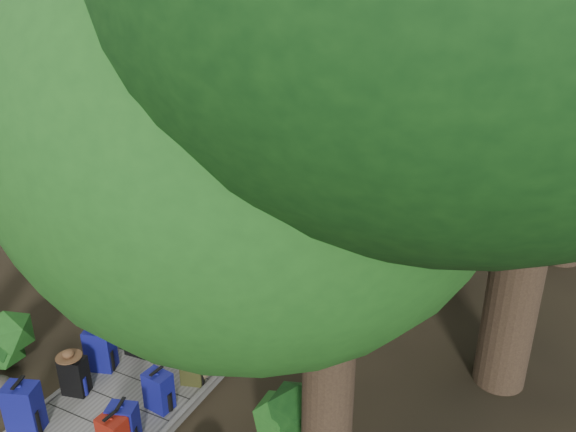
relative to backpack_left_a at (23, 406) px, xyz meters
The scene contains 44 objects.
ground 4.59m from the backpack_left_a, 80.51° to the left, with size 120.00×120.00×0.00m, color #302618.
sand_beach 20.51m from the backpack_left_a, 87.90° to the left, with size 40.00×22.00×0.02m, color #C5B585.
water_bay 42.97m from the backpack_left_a, 136.66° to the left, with size 50.00×60.00×0.02m, color #294955.
distant_hill 65.55m from the backpack_left_a, 126.79° to the left, with size 32.00×16.00×12.00m, color black.
boardwalk 5.56m from the backpack_left_a, 82.22° to the left, with size 2.00×12.00×0.12m, color slate.
backpack_left_a is the anchor object (origin of this frame).
backpack_left_b 0.88m from the backpack_left_a, 88.14° to the left, with size 0.37×0.26×0.68m, color black, non-canonical shape.
backpack_left_c 1.49m from the backpack_left_a, 91.62° to the left, with size 0.42×0.30×0.79m, color navy, non-canonical shape.
backpack_left_d 2.42m from the backpack_left_a, 87.68° to the left, with size 0.33×0.24×0.50m, color navy, non-canonical shape.
backpack_right_b 1.44m from the backpack_left_a, 17.09° to the left, with size 0.37×0.26×0.67m, color navy, non-canonical shape.
backpack_right_c 1.79m from the backpack_left_a, 40.80° to the left, with size 0.38×0.27×0.66m, color navy, non-canonical shape.
backpack_right_d 2.36m from the backpack_left_a, 51.51° to the left, with size 0.34×0.24×0.51m, color #373618, non-canonical shape.
duffel_right_khaki 2.71m from the backpack_left_a, 57.11° to the left, with size 0.42×0.63×0.42m, color #796546, non-canonical shape.
duffel_right_black 3.35m from the backpack_left_a, 65.44° to the left, with size 0.43×0.69×0.43m, color black, non-canonical shape.
suitcase_on_boardwalk 2.05m from the backpack_left_a, 83.27° to the left, with size 0.43×0.23×0.66m, color black, non-canonical shape.
lone_suitcase_on_sand 12.49m from the backpack_left_a, 85.32° to the left, with size 0.44×0.25×0.70m, color black, non-canonical shape.
hat_brown 0.89m from the backpack_left_a, 87.32° to the left, with size 0.38×0.38×0.11m, color #51351E, non-canonical shape.
hat_white 1.60m from the backpack_left_a, 94.65° to the left, with size 0.33×0.33×0.11m, color silver, non-canonical shape.
kayak 14.38m from the backpack_left_a, 99.00° to the left, with size 0.77×3.53×0.35m, color #BE3510.
sun_lounger 13.90m from the backpack_left_a, 75.65° to the left, with size 0.66×2.05×0.66m, color silver, non-canonical shape.
tree_right_a 5.63m from the backpack_left_a, 14.94° to the left, with size 5.21×5.21×8.69m, color black, non-canonical shape.
tree_right_b 8.64m from the backpack_left_a, 36.18° to the left, with size 6.21×6.21×11.09m, color black, non-canonical shape.
tree_right_c 8.88m from the backpack_left_a, 57.78° to the left, with size 4.54×4.54×7.85m, color black, non-canonical shape.
tree_right_e 12.68m from the backpack_left_a, 66.74° to the left, with size 5.41×5.41×9.73m, color black, non-canonical shape.
tree_left_b 7.10m from the backpack_left_a, 131.96° to the left, with size 4.38×4.38×7.89m, color black, non-canonical shape.
tree_left_c 8.86m from the backpack_left_a, 115.08° to the left, with size 4.30×4.30×7.47m, color black, non-canonical shape.
tree_back_a 20.10m from the backpack_left_a, 92.31° to the left, with size 4.75×4.75×8.21m, color black, non-canonical shape.
tree_back_b 20.57m from the backpack_left_a, 83.35° to the left, with size 5.24×5.24×9.36m, color black, non-canonical shape.
tree_back_c 21.76m from the backpack_left_a, 74.90° to the left, with size 5.34×5.34×9.62m, color black, non-canonical shape.
tree_back_d 19.33m from the backpack_left_a, 103.36° to the left, with size 5.16×5.16×8.61m, color black, non-canonical shape.
palm_right_a 11.57m from the backpack_left_a, 68.31° to the left, with size 4.54×4.54×7.74m, color #1A4413, non-canonical shape.
palm_right_c 17.24m from the backpack_left_a, 80.70° to the left, with size 4.61×4.61×7.33m, color #1A4413, non-canonical shape.
palm_left_a 12.07m from the backpack_left_a, 110.67° to the left, with size 4.04×4.04×6.43m, color #1A4413, non-canonical shape.
rock_left_b 3.50m from the backpack_left_a, 127.46° to the left, with size 0.39×0.35×0.21m, color #4C473F, non-canonical shape.
rock_left_c 5.31m from the backpack_left_a, 101.74° to the left, with size 0.49×0.44×0.27m, color #4C473F, non-canonical shape.
rock_left_d 7.28m from the backpack_left_a, 103.45° to the left, with size 0.29×0.26×0.16m, color #4C473F, non-canonical shape.
rock_right_b 4.69m from the backpack_left_a, 50.95° to the left, with size 0.47×0.43×0.26m, color #4C473F, non-canonical shape.
rock_right_c 6.50m from the backpack_left_a, 66.85° to the left, with size 0.35×0.32×0.19m, color #4C473F, non-canonical shape.
shrub_left_a 1.77m from the backpack_left_a, 144.85° to the left, with size 1.03×1.03×0.93m, color #1A4E17, non-canonical shape.
shrub_left_b 5.35m from the backpack_left_a, 104.40° to the left, with size 0.92×0.92×0.83m, color #1A4E17, non-canonical shape.
shrub_left_c 9.33m from the backpack_left_a, 101.42° to the left, with size 1.24×1.24×1.12m, color #1A4E17, non-canonical shape.
shrub_right_a 3.71m from the backpack_left_a, 26.01° to the left, with size 0.96×0.96×0.86m, color #1A4E17, non-canonical shape.
shrub_right_b 7.69m from the backpack_left_a, 63.22° to the left, with size 1.28×1.28×1.15m, color #1A4E17, non-canonical shape.
shrub_right_c 10.53m from the backpack_left_a, 73.56° to the left, with size 0.77×0.77×0.69m, color #1A4E17, non-canonical shape.
Camera 1 is at (5.14, -8.27, 5.87)m, focal length 35.00 mm.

